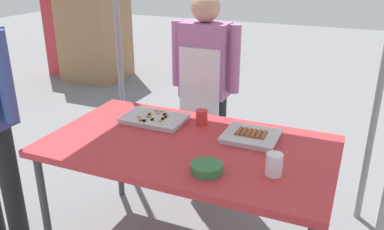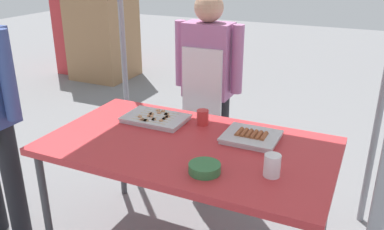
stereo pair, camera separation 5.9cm
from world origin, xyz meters
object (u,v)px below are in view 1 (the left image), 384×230
at_px(drink_cup_by_wok, 274,164).
at_px(neighbor_stall_right, 83,10).
at_px(tray_meat_skewers, 154,119).
at_px(drink_cup_near_edge, 202,117).
at_px(stall_table, 188,151).
at_px(tray_grilled_sausages, 251,136).
at_px(neighbor_stall_left, 93,7).
at_px(condiment_bowl, 207,168).
at_px(vendor_woman, 205,80).

relative_size(drink_cup_by_wok, neighbor_stall_right, 0.06).
bearing_deg(tray_meat_skewers, drink_cup_near_edge, 14.27).
relative_size(stall_table, tray_grilled_sausages, 5.19).
height_order(tray_meat_skewers, neighbor_stall_left, neighbor_stall_left).
bearing_deg(stall_table, condiment_bowl, -50.99).
bearing_deg(condiment_bowl, tray_meat_skewers, 139.17).
bearing_deg(drink_cup_near_edge, tray_grilled_sausages, -14.33).
distance_m(tray_meat_skewers, condiment_bowl, 0.71).
height_order(stall_table, neighbor_stall_right, neighbor_stall_right).
bearing_deg(drink_cup_near_edge, tray_meat_skewers, -165.73).
distance_m(drink_cup_near_edge, drink_cup_by_wok, 0.70).
height_order(stall_table, neighbor_stall_left, neighbor_stall_left).
bearing_deg(drink_cup_near_edge, condiment_bowl, -65.50).
xyz_separation_m(condiment_bowl, drink_cup_by_wok, (0.30, 0.11, 0.03)).
bearing_deg(neighbor_stall_left, tray_meat_skewers, -48.29).
bearing_deg(condiment_bowl, stall_table, 129.01).
distance_m(stall_table, neighbor_stall_right, 4.47).
xyz_separation_m(stall_table, vendor_woman, (-0.21, 0.78, 0.18)).
height_order(drink_cup_near_edge, neighbor_stall_left, neighbor_stall_left).
bearing_deg(drink_cup_by_wok, neighbor_stall_left, 136.60).
relative_size(tray_grilled_sausages, drink_cup_by_wok, 2.79).
height_order(tray_meat_skewers, vendor_woman, vendor_woman).
relative_size(tray_grilled_sausages, neighbor_stall_left, 0.15).
bearing_deg(neighbor_stall_right, vendor_woman, -39.46).
bearing_deg(drink_cup_near_edge, vendor_woman, 109.80).
distance_m(drink_cup_near_edge, neighbor_stall_right, 4.25).
xyz_separation_m(vendor_woman, neighbor_stall_left, (-2.57, 2.19, 0.16)).
xyz_separation_m(drink_cup_near_edge, drink_cup_by_wok, (0.55, -0.43, 0.01)).
relative_size(stall_table, vendor_woman, 1.07).
relative_size(drink_cup_near_edge, vendor_woman, 0.06).
bearing_deg(tray_grilled_sausages, vendor_woman, 131.36).
bearing_deg(tray_grilled_sausages, drink_cup_near_edge, 165.67).
distance_m(tray_grilled_sausages, condiment_bowl, 0.46).
relative_size(tray_meat_skewers, neighbor_stall_right, 0.21).
bearing_deg(stall_table, drink_cup_by_wok, -16.95).
bearing_deg(drink_cup_by_wok, tray_meat_skewers, 156.87).
height_order(vendor_woman, neighbor_stall_right, neighbor_stall_right).
xyz_separation_m(tray_grilled_sausages, neighbor_stall_left, (-3.09, 2.78, 0.26)).
xyz_separation_m(drink_cup_near_edge, vendor_woman, (-0.18, 0.50, 0.08)).
relative_size(neighbor_stall_left, neighbor_stall_right, 1.09).
bearing_deg(tray_meat_skewers, neighbor_stall_right, 133.30).
height_order(stall_table, drink_cup_by_wok, drink_cup_by_wok).
bearing_deg(vendor_woman, drink_cup_near_edge, 109.80).
relative_size(condiment_bowl, neighbor_stall_left, 0.08).
bearing_deg(tray_meat_skewers, vendor_woman, 79.22).
distance_m(stall_table, neighbor_stall_left, 4.08).
relative_size(drink_cup_near_edge, neighbor_stall_right, 0.05).
bearing_deg(neighbor_stall_left, drink_cup_by_wok, -43.40).
bearing_deg(neighbor_stall_right, tray_grilled_sausages, -41.04).
distance_m(stall_table, drink_cup_by_wok, 0.55).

